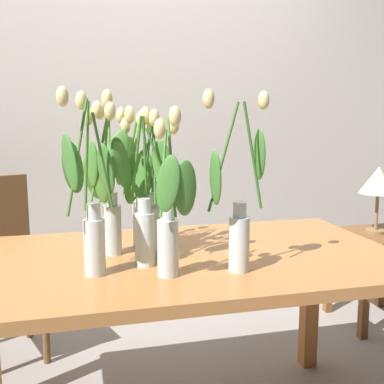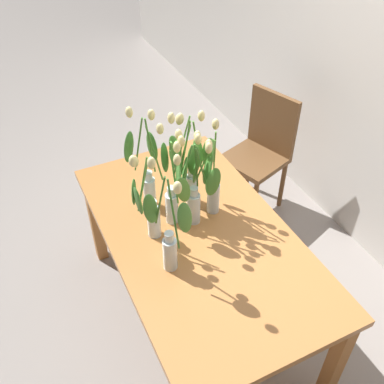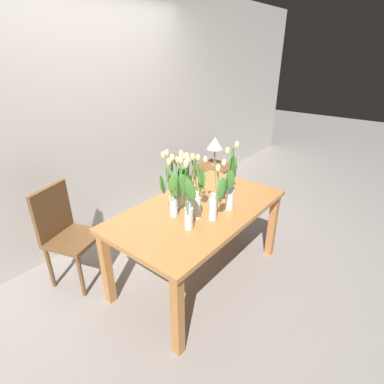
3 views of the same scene
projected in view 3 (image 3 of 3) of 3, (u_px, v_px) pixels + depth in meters
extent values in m
plane|color=gray|center=(198.00, 274.00, 2.88)|extent=(18.00, 18.00, 0.00)
cube|color=beige|center=(95.00, 117.00, 3.08)|extent=(9.00, 0.10, 2.70)
cube|color=#B7753D|center=(199.00, 210.00, 2.57)|extent=(1.60, 0.90, 0.04)
cube|color=#B7753D|center=(177.00, 316.00, 1.99)|extent=(0.07, 0.07, 0.70)
cube|color=#B7753D|center=(272.00, 225.00, 3.03)|extent=(0.07, 0.07, 0.70)
cube|color=#B7753D|center=(107.00, 268.00, 2.43)|extent=(0.07, 0.07, 0.70)
cube|color=#B7753D|center=(211.00, 203.00, 3.47)|extent=(0.07, 0.07, 0.70)
cylinder|color=silver|center=(191.00, 202.00, 2.47)|extent=(0.07, 0.07, 0.18)
cylinder|color=silver|center=(191.00, 189.00, 2.42)|extent=(0.04, 0.04, 0.05)
cylinder|color=silver|center=(191.00, 205.00, 2.48)|extent=(0.06, 0.06, 0.11)
cylinder|color=#3D752D|center=(187.00, 174.00, 2.36)|extent=(0.04, 0.04, 0.29)
ellipsoid|color=#F4E093|center=(184.00, 156.00, 2.29)|extent=(0.04, 0.04, 0.06)
ellipsoid|color=#4C8E38|center=(182.00, 175.00, 2.33)|extent=(0.09, 0.09, 0.17)
cylinder|color=#3D752D|center=(195.00, 175.00, 2.33)|extent=(0.02, 0.08, 0.29)
ellipsoid|color=#F4E093|center=(198.00, 158.00, 2.24)|extent=(0.04, 0.04, 0.06)
ellipsoid|color=#4C8E38|center=(201.00, 176.00, 2.32)|extent=(0.10, 0.05, 0.18)
cylinder|color=#3D752D|center=(187.00, 173.00, 2.39)|extent=(0.01, 0.07, 0.27)
ellipsoid|color=#F4E093|center=(184.00, 156.00, 2.35)|extent=(0.04, 0.04, 0.06)
ellipsoid|color=#4C8E38|center=(181.00, 177.00, 2.41)|extent=(0.08, 0.05, 0.17)
cylinder|color=silver|center=(213.00, 210.00, 2.34)|extent=(0.07, 0.07, 0.18)
cylinder|color=silver|center=(213.00, 197.00, 2.29)|extent=(0.04, 0.04, 0.05)
cylinder|color=silver|center=(213.00, 213.00, 2.35)|extent=(0.06, 0.06, 0.11)
cylinder|color=#56933D|center=(216.00, 184.00, 2.21)|extent=(0.04, 0.06, 0.26)
ellipsoid|color=#F4E093|center=(218.00, 168.00, 2.13)|extent=(0.04, 0.04, 0.06)
ellipsoid|color=#427F33|center=(222.00, 188.00, 2.19)|extent=(0.10, 0.05, 0.18)
cylinder|color=#56933D|center=(219.00, 181.00, 2.21)|extent=(0.02, 0.08, 0.29)
ellipsoid|color=#F4E093|center=(224.00, 163.00, 2.13)|extent=(0.04, 0.04, 0.06)
ellipsoid|color=#427F33|center=(225.00, 188.00, 2.23)|extent=(0.07, 0.04, 0.17)
cylinder|color=silver|center=(177.00, 198.00, 2.52)|extent=(0.07, 0.07, 0.18)
cylinder|color=silver|center=(176.00, 186.00, 2.47)|extent=(0.04, 0.04, 0.05)
cylinder|color=silver|center=(177.00, 202.00, 2.53)|extent=(0.06, 0.06, 0.11)
cylinder|color=#56933D|center=(182.00, 172.00, 2.42)|extent=(0.06, 0.07, 0.26)
ellipsoid|color=#F4E093|center=(187.00, 156.00, 2.36)|extent=(0.04, 0.04, 0.06)
ellipsoid|color=#4C8E38|center=(187.00, 177.00, 2.47)|extent=(0.08, 0.10, 0.18)
cylinder|color=#56933D|center=(171.00, 171.00, 2.39)|extent=(0.07, 0.04, 0.30)
ellipsoid|color=#F4E093|center=(167.00, 153.00, 2.31)|extent=(0.04, 0.04, 0.06)
ellipsoid|color=#4C8E38|center=(168.00, 175.00, 2.36)|extent=(0.06, 0.09, 0.17)
cylinder|color=#56933D|center=(177.00, 174.00, 2.37)|extent=(0.06, 0.07, 0.26)
ellipsoid|color=#F4E093|center=(177.00, 160.00, 2.28)|extent=(0.04, 0.04, 0.06)
ellipsoid|color=#4C8E38|center=(181.00, 183.00, 2.36)|extent=(0.10, 0.07, 0.18)
cylinder|color=silver|center=(230.00, 200.00, 2.50)|extent=(0.07, 0.07, 0.18)
cylinder|color=silver|center=(231.00, 187.00, 2.45)|extent=(0.04, 0.04, 0.05)
cylinder|color=silver|center=(230.00, 203.00, 2.51)|extent=(0.06, 0.06, 0.11)
cylinder|color=#3D752D|center=(229.00, 171.00, 2.33)|extent=(0.11, 0.03, 0.34)
ellipsoid|color=#F4E093|center=(228.00, 151.00, 2.21)|extent=(0.04, 0.04, 0.06)
ellipsoid|color=#427F33|center=(230.00, 180.00, 2.31)|extent=(0.04, 0.09, 0.18)
cylinder|color=#3D752D|center=(234.00, 167.00, 2.41)|extent=(0.08, 0.02, 0.34)
ellipsoid|color=#F4E093|center=(237.00, 145.00, 2.36)|extent=(0.04, 0.04, 0.06)
ellipsoid|color=#427F33|center=(233.00, 164.00, 2.45)|extent=(0.04, 0.09, 0.18)
cylinder|color=silver|center=(189.00, 218.00, 2.22)|extent=(0.07, 0.07, 0.18)
cylinder|color=silver|center=(189.00, 205.00, 2.17)|extent=(0.04, 0.04, 0.05)
cylinder|color=silver|center=(189.00, 222.00, 2.23)|extent=(0.06, 0.06, 0.11)
cylinder|color=#478433|center=(184.00, 183.00, 2.10)|extent=(0.03, 0.05, 0.35)
ellipsoid|color=#F4E093|center=(181.00, 160.00, 2.03)|extent=(0.04, 0.04, 0.06)
ellipsoid|color=#427F33|center=(178.00, 189.00, 2.10)|extent=(0.10, 0.06, 0.18)
cylinder|color=#478433|center=(188.00, 183.00, 2.15)|extent=(0.07, 0.06, 0.31)
ellipsoid|color=#F4E093|center=(188.00, 161.00, 2.11)|extent=(0.04, 0.04, 0.06)
ellipsoid|color=#427F33|center=(184.00, 185.00, 2.20)|extent=(0.08, 0.07, 0.18)
cylinder|color=#478433|center=(187.00, 186.00, 2.05)|extent=(0.08, 0.05, 0.35)
ellipsoid|color=#F4E093|center=(186.00, 164.00, 1.94)|extent=(0.04, 0.04, 0.06)
ellipsoid|color=#427F33|center=(190.00, 190.00, 2.02)|extent=(0.08, 0.10, 0.18)
cylinder|color=silver|center=(174.00, 206.00, 2.40)|extent=(0.07, 0.07, 0.18)
cylinder|color=silver|center=(173.00, 193.00, 2.35)|extent=(0.04, 0.04, 0.05)
cylinder|color=silver|center=(174.00, 209.00, 2.41)|extent=(0.06, 0.06, 0.11)
cylinder|color=#56933D|center=(173.00, 177.00, 2.25)|extent=(0.05, 0.04, 0.32)
ellipsoid|color=#F4E093|center=(172.00, 158.00, 2.16)|extent=(0.04, 0.04, 0.06)
ellipsoid|color=#4C8E38|center=(177.00, 188.00, 2.25)|extent=(0.07, 0.11, 0.18)
cylinder|color=#56933D|center=(168.00, 175.00, 2.29)|extent=(0.03, 0.06, 0.31)
ellipsoid|color=#F4E093|center=(163.00, 155.00, 2.23)|extent=(0.04, 0.04, 0.06)
ellipsoid|color=#4C8E38|center=(162.00, 185.00, 2.31)|extent=(0.11, 0.05, 0.18)
cylinder|color=#56933D|center=(177.00, 175.00, 2.24)|extent=(0.02, 0.10, 0.35)
ellipsoid|color=#F4E093|center=(181.00, 154.00, 2.13)|extent=(0.04, 0.04, 0.06)
ellipsoid|color=#4C8E38|center=(184.00, 176.00, 2.23)|extent=(0.11, 0.04, 0.18)
cylinder|color=#56933D|center=(171.00, 179.00, 2.25)|extent=(0.07, 0.04, 0.29)
ellipsoid|color=#F4E093|center=(169.00, 162.00, 2.15)|extent=(0.04, 0.04, 0.06)
ellipsoid|color=#4C8E38|center=(173.00, 182.00, 2.21)|extent=(0.05, 0.12, 0.18)
cylinder|color=silver|center=(196.00, 208.00, 2.37)|extent=(0.07, 0.07, 0.18)
cylinder|color=silver|center=(196.00, 195.00, 2.32)|extent=(0.04, 0.04, 0.05)
cylinder|color=silver|center=(196.00, 211.00, 2.39)|extent=(0.06, 0.06, 0.11)
cylinder|color=#478433|center=(201.00, 178.00, 2.30)|extent=(0.10, 0.01, 0.26)
ellipsoid|color=#F4E093|center=(205.00, 160.00, 2.28)|extent=(0.04, 0.04, 0.06)
ellipsoid|color=#4C8E38|center=(202.00, 181.00, 2.37)|extent=(0.03, 0.10, 0.18)
cylinder|color=#478433|center=(191.00, 177.00, 2.27)|extent=(0.04, 0.06, 0.30)
ellipsoid|color=#F4E093|center=(187.00, 158.00, 2.21)|extent=(0.04, 0.04, 0.06)
ellipsoid|color=#4C8E38|center=(185.00, 180.00, 2.26)|extent=(0.11, 0.08, 0.18)
cylinder|color=#478433|center=(194.00, 176.00, 2.28)|extent=(0.02, 0.05, 0.30)
ellipsoid|color=#F4E093|center=(193.00, 157.00, 2.24)|extent=(0.04, 0.04, 0.06)
ellipsoid|color=#4C8E38|center=(188.00, 182.00, 2.33)|extent=(0.10, 0.08, 0.18)
cube|color=brown|center=(74.00, 239.00, 2.63)|extent=(0.51, 0.51, 0.04)
cylinder|color=brown|center=(104.00, 253.00, 2.83)|extent=(0.04, 0.04, 0.43)
cylinder|color=brown|center=(81.00, 276.00, 2.54)|extent=(0.04, 0.04, 0.43)
cylinder|color=brown|center=(76.00, 246.00, 2.93)|extent=(0.04, 0.04, 0.43)
cylinder|color=brown|center=(50.00, 267.00, 2.64)|extent=(0.04, 0.04, 0.43)
cube|color=brown|center=(52.00, 211.00, 2.58)|extent=(0.39, 0.16, 0.46)
cube|color=brown|center=(215.00, 167.00, 4.05)|extent=(0.44, 0.44, 0.04)
cube|color=brown|center=(218.00, 193.00, 3.93)|extent=(0.04, 0.04, 0.51)
cube|color=brown|center=(233.00, 184.00, 4.19)|extent=(0.04, 0.04, 0.51)
cube|color=brown|center=(196.00, 186.00, 4.14)|extent=(0.04, 0.04, 0.51)
cube|color=brown|center=(211.00, 178.00, 4.41)|extent=(0.04, 0.04, 0.51)
cylinder|color=olive|center=(214.00, 165.00, 4.05)|extent=(0.12, 0.12, 0.02)
cylinder|color=olive|center=(215.00, 157.00, 4.00)|extent=(0.02, 0.02, 0.22)
cone|color=beige|center=(215.00, 143.00, 3.92)|extent=(0.22, 0.22, 0.16)
cylinder|color=#B72D23|center=(224.00, 162.00, 4.07)|extent=(0.06, 0.06, 0.07)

